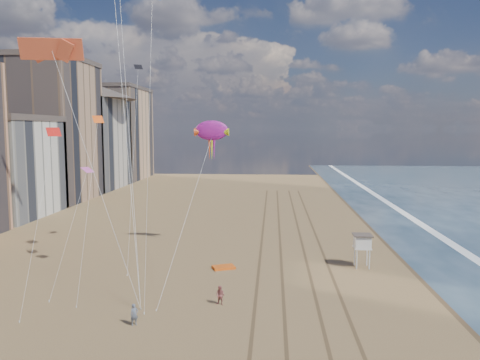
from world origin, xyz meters
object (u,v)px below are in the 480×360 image
object	(u,v)px
kite_flyer_b	(220,295)
lifeguard_stand	(362,242)
grounded_kite	(224,267)
kite_flyer_a	(134,315)
show_kite	(212,131)

from	to	relation	value
kite_flyer_b	lifeguard_stand	bearing A→B (deg)	60.52
grounded_kite	kite_flyer_b	size ratio (longest dim) A/B	1.40
kite_flyer_a	kite_flyer_b	bearing A→B (deg)	-1.23
lifeguard_stand	grounded_kite	xyz separation A→B (m)	(-14.65, -1.49, -2.62)
show_kite	kite_flyer_b	size ratio (longest dim) A/B	14.88
lifeguard_stand	kite_flyer_b	bearing A→B (deg)	-139.70
grounded_kite	show_kite	size ratio (longest dim) A/B	0.09
lifeguard_stand	kite_flyer_b	world-z (taller)	lifeguard_stand
kite_flyer_a	kite_flyer_b	world-z (taller)	kite_flyer_a
lifeguard_stand	kite_flyer_a	world-z (taller)	lifeguard_stand
grounded_kite	lifeguard_stand	bearing A→B (deg)	-16.00
grounded_kite	kite_flyer_b	distance (m)	10.30
grounded_kite	show_kite	xyz separation A→B (m)	(-2.25, 8.08, 14.32)
grounded_kite	kite_flyer_a	xyz separation A→B (m)	(-5.16, -14.79, 0.70)
show_kite	lifeguard_stand	bearing A→B (deg)	-21.30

